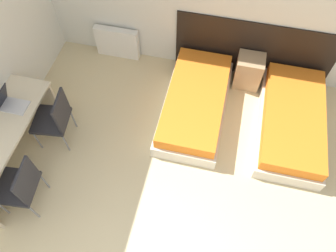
{
  "coord_description": "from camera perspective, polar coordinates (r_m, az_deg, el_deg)",
  "views": [
    {
      "loc": [
        0.52,
        -0.18,
        4.17
      ],
      "look_at": [
        0.0,
        2.06,
        0.55
      ],
      "focal_mm": 35.0,
      "sensor_mm": 36.0,
      "label": 1
    }
  ],
  "objects": [
    {
      "name": "headboard_panel",
      "position": [
        5.37,
        14.6,
        12.64
      ],
      "size": [
        2.44,
        0.03,
        1.04
      ],
      "color": "black",
      "rests_on": "ground_plane"
    },
    {
      "name": "bed_near_window",
      "position": [
        4.96,
        4.75,
        4.0
      ],
      "size": [
        0.92,
        1.86,
        0.4
      ],
      "color": "beige",
      "rests_on": "ground_plane"
    },
    {
      "name": "bed_near_door",
      "position": [
        5.09,
        20.67,
        0.82
      ],
      "size": [
        0.92,
        1.86,
        0.4
      ],
      "color": "beige",
      "rests_on": "ground_plane"
    },
    {
      "name": "nightstand",
      "position": [
        5.39,
        13.84,
        9.27
      ],
      "size": [
        0.41,
        0.36,
        0.55
      ],
      "color": "tan",
      "rests_on": "ground_plane"
    },
    {
      "name": "radiator",
      "position": [
        5.74,
        -8.82,
        14.16
      ],
      "size": [
        0.73,
        0.12,
        0.56
      ],
      "color": "silver",
      "rests_on": "ground_plane"
    },
    {
      "name": "desk",
      "position": [
        4.66,
        -26.87,
        -2.3
      ],
      "size": [
        0.59,
        1.85,
        0.73
      ],
      "color": "beige",
      "rests_on": "ground_plane"
    },
    {
      "name": "chair_near_laptop",
      "position": [
        4.67,
        -19.15,
        1.37
      ],
      "size": [
        0.52,
        0.52,
        0.93
      ],
      "rotation": [
        0.0,
        0.0,
        0.13
      ],
      "color": "#232328",
      "rests_on": "ground_plane"
    },
    {
      "name": "chair_near_notebook",
      "position": [
        4.32,
        -24.33,
        -9.42
      ],
      "size": [
        0.51,
        0.51,
        0.93
      ],
      "rotation": [
        0.0,
        0.0,
        0.1
      ],
      "color": "#232328",
      "rests_on": "ground_plane"
    },
    {
      "name": "laptop",
      "position": [
        4.66,
        -25.78,
        3.66
      ],
      "size": [
        0.34,
        0.23,
        0.33
      ],
      "rotation": [
        0.0,
        0.0,
        0.0
      ],
      "color": "silver",
      "rests_on": "desk"
    }
  ]
}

